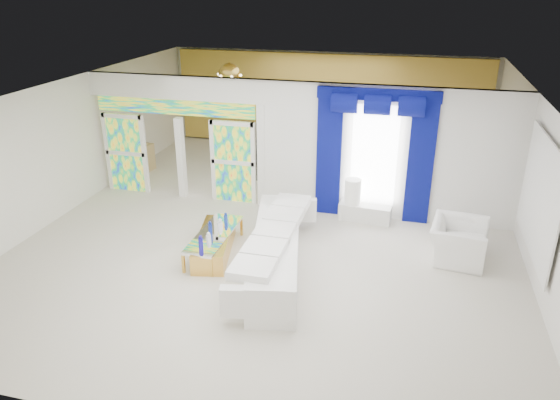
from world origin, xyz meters
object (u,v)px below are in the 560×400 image
(armchair, at_px, (458,241))
(grand_piano, at_px, (260,146))
(console_table, at_px, (365,213))
(coffee_table, at_px, (214,244))
(white_sofa, at_px, (276,252))

(armchair, height_order, grand_piano, grand_piano)
(console_table, bearing_deg, coffee_table, -140.42)
(white_sofa, bearing_deg, console_table, 49.60)
(coffee_table, height_order, console_table, coffee_table)
(armchair, bearing_deg, coffee_table, 109.18)
(coffee_table, bearing_deg, grand_piano, 97.39)
(console_table, relative_size, grand_piano, 0.66)
(white_sofa, height_order, coffee_table, white_sofa)
(grand_piano, bearing_deg, white_sofa, -79.57)
(white_sofa, xyz_separation_m, grand_piano, (-2.10, 6.12, 0.08))
(white_sofa, relative_size, grand_piano, 2.16)
(console_table, bearing_deg, white_sofa, -118.46)
(armchair, distance_m, grand_piano, 7.28)
(console_table, xyz_separation_m, armchair, (1.92, -1.31, 0.19))
(white_sofa, distance_m, grand_piano, 6.47)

